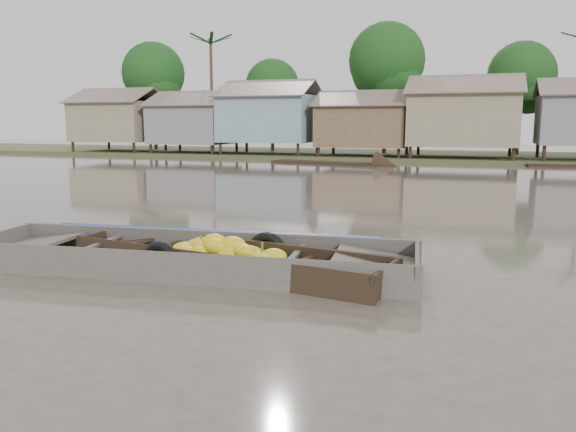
% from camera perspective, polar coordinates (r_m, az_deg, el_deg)
% --- Properties ---
extents(ground, '(120.00, 120.00, 0.00)m').
position_cam_1_polar(ground, '(9.10, -5.44, -6.38)').
color(ground, '#4B4339').
rests_on(ground, ground).
extents(riverbank, '(120.00, 12.47, 10.22)m').
position_cam_1_polar(riverbank, '(39.84, 18.29, 9.91)').
color(riverbank, '#384723').
rests_on(riverbank, ground).
extents(banana_boat, '(5.95, 2.30, 0.83)m').
position_cam_1_polar(banana_boat, '(9.69, -6.75, -4.36)').
color(banana_boat, black).
rests_on(banana_boat, ground).
extents(viewer_boat, '(7.90, 2.85, 0.62)m').
position_cam_1_polar(viewer_boat, '(9.82, -9.69, -4.88)').
color(viewer_boat, '#433D39').
rests_on(viewer_boat, ground).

